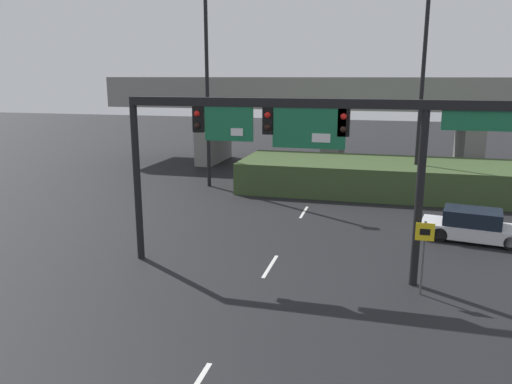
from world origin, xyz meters
TOP-DOWN VIEW (x-y plane):
  - lane_markings at (0.00, 16.35)m, footprint 0.14×43.02m
  - signal_gantry at (1.16, 11.85)m, footprint 14.50×0.44m
  - speed_limit_sign at (5.47, 11.06)m, footprint 0.60×0.11m
  - highway_light_pole_near at (-7.20, 25.35)m, footprint 0.70×0.36m
  - highway_light_pole_far at (5.96, 25.95)m, footprint 0.70×0.36m
  - overpass_bridge at (0.00, 34.75)m, footprint 35.91×7.12m
  - grass_embankment at (3.69, 26.45)m, footprint 17.16×6.22m
  - parked_sedan_near_right at (8.12, 17.64)m, footprint 4.85×2.58m

SIDE VIEW (x-z plane):
  - lane_markings at x=0.00m, z-range 0.00..0.01m
  - parked_sedan_near_right at x=8.12m, z-range -0.05..1.36m
  - grass_embankment at x=3.69m, z-range 0.00..1.94m
  - speed_limit_sign at x=5.47m, z-range 0.39..2.96m
  - overpass_bridge at x=0.00m, z-range 1.25..8.35m
  - signal_gantry at x=1.16m, z-range 1.97..8.41m
  - highway_light_pole_far at x=5.96m, z-range 0.37..12.70m
  - highway_light_pole_near at x=-7.20m, z-range 0.38..15.53m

